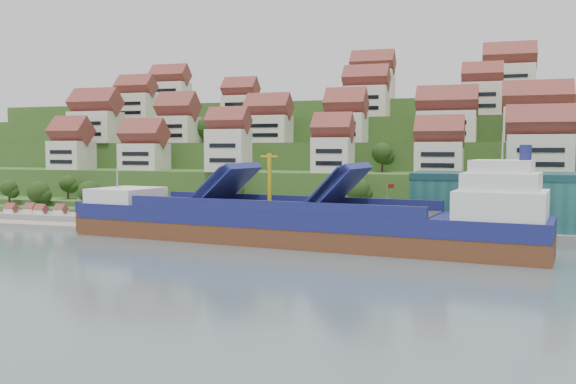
% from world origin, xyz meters
% --- Properties ---
extents(ground, '(300.00, 300.00, 0.00)m').
position_xyz_m(ground, '(0.00, 0.00, 0.00)').
color(ground, slate).
rests_on(ground, ground).
extents(quay, '(180.00, 14.00, 2.20)m').
position_xyz_m(quay, '(20.00, 15.00, 1.10)').
color(quay, gray).
rests_on(quay, ground).
extents(pebble_beach, '(45.00, 20.00, 1.00)m').
position_xyz_m(pebble_beach, '(-58.00, 12.00, 0.50)').
color(pebble_beach, gray).
rests_on(pebble_beach, ground).
extents(hillside, '(260.00, 128.00, 31.00)m').
position_xyz_m(hillside, '(0.00, 103.55, 10.66)').
color(hillside, '#2D4C1E').
rests_on(hillside, ground).
extents(hillside_village, '(154.56, 65.30, 29.35)m').
position_xyz_m(hillside_village, '(-0.12, 60.54, 24.51)').
color(hillside_village, silver).
rests_on(hillside_village, ground).
extents(hillside_trees, '(145.07, 61.84, 29.49)m').
position_xyz_m(hillside_trees, '(-15.40, 39.28, 14.10)').
color(hillside_trees, '#254216').
rests_on(hillside_trees, ground).
extents(flagpole, '(1.28, 0.16, 8.00)m').
position_xyz_m(flagpole, '(18.11, 10.00, 6.88)').
color(flagpole, gray).
rests_on(flagpole, quay).
extents(beach_huts, '(14.40, 3.70, 2.20)m').
position_xyz_m(beach_huts, '(-60.00, 10.75, 2.10)').
color(beach_huts, white).
rests_on(beach_huts, pebble_beach).
extents(cargo_ship, '(85.89, 23.02, 18.93)m').
position_xyz_m(cargo_ship, '(5.36, -0.47, 3.54)').
color(cargo_ship, brown).
rests_on(cargo_ship, ground).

